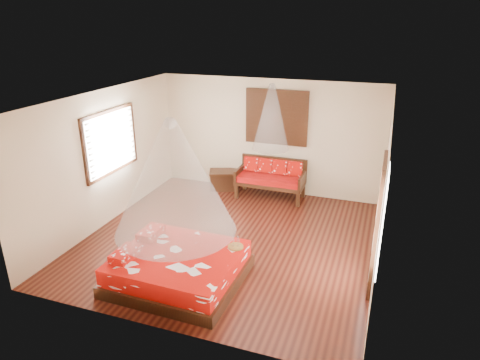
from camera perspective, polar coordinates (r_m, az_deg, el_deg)
name	(u,v)px	position (r m, az deg, el deg)	size (l,w,h in m)	color
room	(229,173)	(7.99, -1.43, 0.89)	(5.54, 5.54, 2.84)	black
bed	(178,267)	(7.32, -8.30, -11.44)	(2.07, 1.88, 0.64)	black
daybed	(271,176)	(10.37, 4.17, 0.47)	(1.64, 0.73, 0.94)	black
storage_chest	(224,180)	(10.91, -2.20, 0.04)	(0.83, 0.72, 0.48)	black
shutter_panel	(276,117)	(10.29, 4.88, 8.32)	(1.52, 0.06, 1.32)	black
window_left	(111,142)	(9.33, -16.80, 4.89)	(0.10, 1.74, 1.34)	black
glazed_door	(377,225)	(7.11, 17.79, -5.75)	(0.08, 1.02, 2.16)	black
wine_tray	(236,244)	(7.28, -0.59, -8.58)	(0.27, 0.27, 0.21)	brown
mosquito_net_main	(173,178)	(6.60, -8.89, 0.33)	(1.92, 1.92, 1.80)	white
mosquito_net_daybed	(271,117)	(9.83, 4.20, 8.34)	(0.85, 0.85, 1.50)	white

